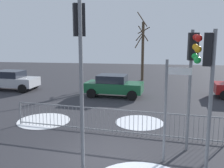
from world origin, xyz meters
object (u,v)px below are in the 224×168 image
at_px(traffic_light_foreground_left, 192,64).
at_px(car_silver_trailing, 12,80).
at_px(traffic_light_foreground_right, 80,49).
at_px(bare_tree_centre, 143,49).
at_px(traffic_light_mid_right, 207,70).
at_px(car_green_far, 114,85).
at_px(direction_sign_post, 167,106).

xyz_separation_m(traffic_light_foreground_left, car_silver_trailing, (-11.69, 9.31, -2.35)).
xyz_separation_m(traffic_light_foreground_right, bare_tree_centre, (1.34, 16.79, -0.77)).
relative_size(traffic_light_mid_right, traffic_light_foreground_left, 1.00).
xyz_separation_m(traffic_light_foreground_right, car_green_far, (-0.37, 9.95, -2.90)).
height_order(traffic_light_foreground_left, bare_tree_centre, bare_tree_centre).
bearing_deg(car_green_far, traffic_light_foreground_left, -59.94).
height_order(traffic_light_foreground_left, car_green_far, traffic_light_foreground_left).
bearing_deg(traffic_light_mid_right, car_green_far, 32.25).
relative_size(traffic_light_foreground_left, car_silver_trailing, 1.08).
bearing_deg(direction_sign_post, traffic_light_mid_right, -25.86).
bearing_deg(car_silver_trailing, traffic_light_foreground_right, -47.78).
bearing_deg(traffic_light_foreground_right, traffic_light_foreground_left, 2.93).
relative_size(car_green_far, car_silver_trailing, 1.00).
distance_m(traffic_light_foreground_left, car_silver_trailing, 15.13).
bearing_deg(bare_tree_centre, car_green_far, -104.02).
bearing_deg(traffic_light_foreground_left, car_green_far, -71.51).
distance_m(traffic_light_foreground_left, bare_tree_centre, 15.21).
height_order(car_silver_trailing, bare_tree_centre, bare_tree_centre).
bearing_deg(traffic_light_mid_right, traffic_light_foreground_right, 103.78).
distance_m(traffic_light_foreground_right, traffic_light_foreground_left, 3.82).
bearing_deg(traffic_light_foreground_right, bare_tree_centre, 61.43).
bearing_deg(car_green_far, traffic_light_foreground_right, -82.26).
distance_m(traffic_light_foreground_right, direction_sign_post, 3.24).
height_order(traffic_light_foreground_left, direction_sign_post, traffic_light_foreground_left).
distance_m(traffic_light_mid_right, car_silver_trailing, 16.22).
bearing_deg(traffic_light_foreground_right, traffic_light_mid_right, -20.59).
relative_size(traffic_light_foreground_left, bare_tree_centre, 0.69).
height_order(car_green_far, bare_tree_centre, bare_tree_centre).
bearing_deg(car_green_far, car_silver_trailing, 177.90).
bearing_deg(traffic_light_foreground_left, car_silver_trailing, -44.49).
height_order(traffic_light_foreground_right, bare_tree_centre, bare_tree_centre).
distance_m(traffic_light_foreground_left, direction_sign_post, 1.73).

